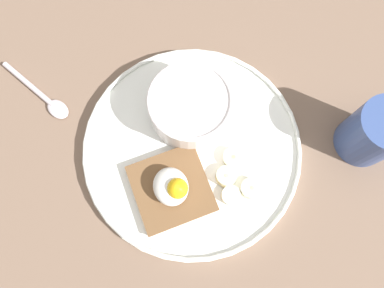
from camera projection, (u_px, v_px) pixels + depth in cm
name	position (u px, v px, depth cm)	size (l,w,h in cm)	color
ground_plane	(192.00, 151.00, 53.83)	(120.00, 120.00, 2.00)	brown
plate	(192.00, 148.00, 52.10)	(30.49, 30.49, 1.60)	white
oatmeal_bowl	(190.00, 107.00, 50.61)	(11.34, 11.34, 5.46)	white
toast_slice	(171.00, 189.00, 49.68)	(9.98, 9.98, 1.24)	brown
poached_egg	(172.00, 187.00, 47.76)	(5.10, 4.54, 3.43)	white
banana_slice_front	(231.00, 195.00, 49.69)	(3.03, 3.07, 0.97)	#F0ECC8
banana_slice_left	(226.00, 176.00, 50.14)	(4.03, 4.04, 1.52)	beige
banana_slice_back	(251.00, 189.00, 49.72)	(4.00, 3.96, 1.55)	#FBEEC7
banana_slice_right	(233.00, 158.00, 50.82)	(3.57, 3.65, 1.53)	beige
coffee_mug	(374.00, 132.00, 48.69)	(7.32, 7.32, 9.06)	#364D89
spoon	(43.00, 97.00, 54.60)	(12.10, 8.01, 0.80)	silver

